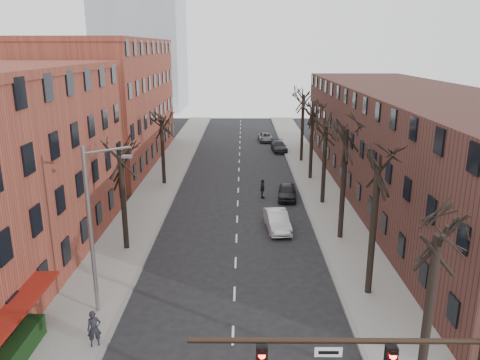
{
  "coord_description": "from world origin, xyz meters",
  "views": [
    {
      "loc": [
        0.49,
        -11.86,
        13.59
      ],
      "look_at": [
        0.25,
        21.66,
        4.0
      ],
      "focal_mm": 35.0,
      "sensor_mm": 36.0,
      "label": 1
    }
  ],
  "objects_px": {
    "pedestrian_a": "(94,329)",
    "parked_car_mid": "(279,146)",
    "silver_sedan": "(277,221)",
    "parked_car_near": "(287,192)"
  },
  "relations": [
    {
      "from": "parked_car_mid",
      "to": "pedestrian_a",
      "type": "distance_m",
      "value": 44.42
    },
    {
      "from": "silver_sedan",
      "to": "pedestrian_a",
      "type": "distance_m",
      "value": 17.56
    },
    {
      "from": "parked_car_mid",
      "to": "pedestrian_a",
      "type": "relative_size",
      "value": 2.63
    },
    {
      "from": "pedestrian_a",
      "to": "silver_sedan",
      "type": "bearing_deg",
      "value": 35.55
    },
    {
      "from": "silver_sedan",
      "to": "parked_car_mid",
      "type": "distance_m",
      "value": 28.18
    },
    {
      "from": "silver_sedan",
      "to": "parked_car_mid",
      "type": "height_order",
      "value": "silver_sedan"
    },
    {
      "from": "parked_car_mid",
      "to": "pedestrian_a",
      "type": "xyz_separation_m",
      "value": [
        -11.7,
        -42.85,
        0.36
      ]
    },
    {
      "from": "silver_sedan",
      "to": "pedestrian_a",
      "type": "bearing_deg",
      "value": -128.65
    },
    {
      "from": "silver_sedan",
      "to": "parked_car_near",
      "type": "relative_size",
      "value": 1.09
    },
    {
      "from": "pedestrian_a",
      "to": "parked_car_mid",
      "type": "bearing_deg",
      "value": 53.05
    }
  ]
}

